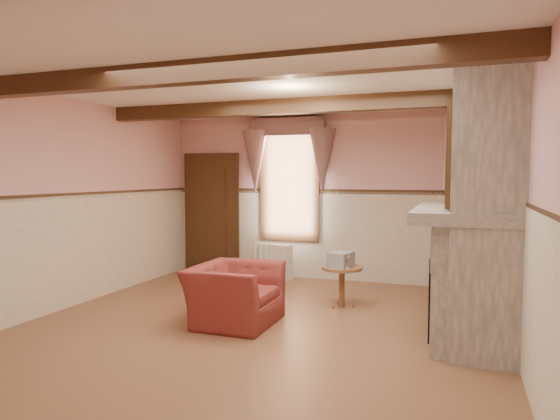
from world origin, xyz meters
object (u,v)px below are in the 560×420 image
(mantel_clock, at_px, (465,196))
(oil_lamp, at_px, (465,193))
(radiator, at_px, (273,261))
(side_table, at_px, (342,287))
(armchair, at_px, (234,294))
(bowl, at_px, (466,204))

(mantel_clock, relative_size, oil_lamp, 0.86)
(radiator, relative_size, oil_lamp, 2.50)
(radiator, bearing_deg, oil_lamp, -12.18)
(side_table, relative_size, mantel_clock, 2.29)
(armchair, distance_m, oil_lamp, 3.02)
(radiator, relative_size, mantel_clock, 2.92)
(radiator, bearing_deg, bowl, -19.67)
(armchair, height_order, bowl, bowl)
(armchair, height_order, mantel_clock, mantel_clock)
(mantel_clock, xyz_separation_m, oil_lamp, (0.00, -0.22, 0.04))
(oil_lamp, bearing_deg, radiator, 152.65)
(side_table, xyz_separation_m, mantel_clock, (1.53, 0.06, 1.25))
(armchair, height_order, oil_lamp, oil_lamp)
(armchair, relative_size, mantel_clock, 4.50)
(armchair, height_order, radiator, armchair)
(armchair, distance_m, mantel_clock, 3.08)
(mantel_clock, bearing_deg, radiator, 156.05)
(mantel_clock, height_order, oil_lamp, oil_lamp)
(side_table, height_order, bowl, bowl)
(radiator, distance_m, mantel_clock, 3.56)
(armchair, xyz_separation_m, mantel_clock, (2.58, 1.22, 1.17))
(side_table, bearing_deg, oil_lamp, -6.19)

